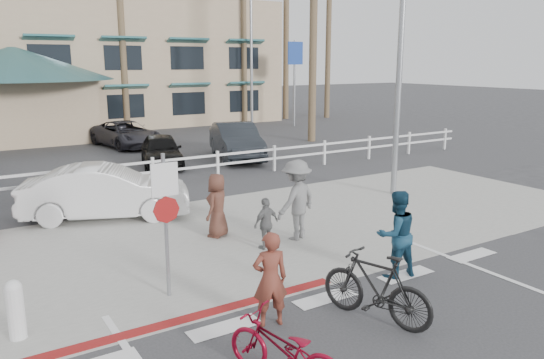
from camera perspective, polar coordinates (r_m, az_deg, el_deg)
ground at (r=9.27m, az=8.09°, el=-13.95°), size 140.00×140.00×0.00m
sidewalk_plaza at (r=12.75m, az=-5.10°, el=-6.28°), size 22.00×7.00×0.01m
cross_street at (r=16.27m, az=-11.54°, el=-2.30°), size 40.00×5.00×0.01m
parking_lot at (r=25.21m, az=-19.25°, el=2.52°), size 50.00×16.00×0.01m
curb_red at (r=8.87m, az=-12.92°, el=-15.37°), size 7.00×0.25×0.02m
rail_fence at (r=18.16m, az=-12.38°, el=0.82°), size 29.40×0.16×1.00m
building at (r=38.04m, az=-21.50°, el=14.09°), size 28.00×16.00×11.30m
sign_post at (r=9.42m, az=-11.37°, el=-4.13°), size 0.50×0.10×2.90m
bollard_0 at (r=9.07m, az=-25.88°, el=-12.48°), size 0.26×0.26×0.95m
streetlight_0 at (r=16.77m, az=13.66°, el=13.57°), size 0.60×2.00×9.00m
streetlight_1 at (r=34.94m, az=-2.24°, el=13.66°), size 0.60×2.00×9.50m
info_sign at (r=34.33m, az=2.43°, el=10.42°), size 1.20×0.16×5.60m
palm_5 at (r=32.75m, az=-15.95°, el=16.34°), size 4.00×4.00×13.00m
palm_7 at (r=35.92m, az=-3.11°, el=17.22°), size 4.00×4.00×14.00m
palm_8 at (r=38.89m, az=1.54°, el=17.62°), size 4.00×4.00×15.00m
palm_9 at (r=39.75m, az=6.11°, el=16.00°), size 4.00×4.00×13.00m
palm_11 at (r=27.83m, az=4.52°, el=18.53°), size 4.00×4.00×14.00m
bike_red at (r=7.22m, az=1.33°, el=-17.89°), size 1.27×1.86×0.93m
rider_red at (r=8.47m, az=-0.20°, el=-10.66°), size 0.65×0.52×1.56m
bike_black at (r=8.83m, az=11.13°, el=-11.27°), size 1.15×2.03×1.17m
rider_black at (r=10.55m, az=13.20°, el=-5.75°), size 0.93×0.78×1.73m
pedestrian_a at (r=12.40m, az=2.65°, el=-2.21°), size 1.39×1.06×1.90m
pedestrian_child at (r=11.83m, az=-0.63°, el=-4.75°), size 0.74×0.43×1.18m
pedestrian_b at (r=12.67m, az=-5.90°, el=-2.79°), size 0.89×0.85×1.54m
car_white_sedan at (r=14.78m, az=-17.41°, el=-1.30°), size 4.59×3.00×1.43m
lot_car_2 at (r=21.65m, az=-11.82°, el=3.10°), size 2.47×4.02×1.28m
lot_car_3 at (r=22.80m, az=-3.87°, el=4.13°), size 2.86×4.91×1.53m
lot_car_5 at (r=26.99m, az=-15.41°, el=4.74°), size 2.72×4.76×1.25m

